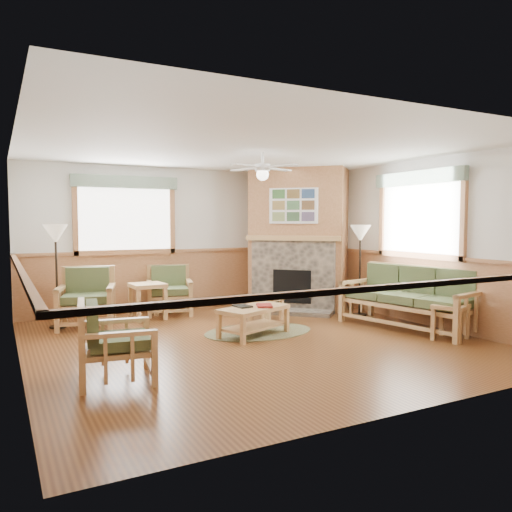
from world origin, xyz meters
name	(u,v)px	position (x,y,z in m)	size (l,w,h in m)	color
floor	(254,341)	(0.00, 0.00, -0.01)	(6.00, 6.00, 0.01)	brown
ceiling	(254,148)	(0.00, 0.00, 2.70)	(6.00, 6.00, 0.01)	white
wall_back	(183,239)	(0.00, 3.00, 1.35)	(6.00, 0.02, 2.70)	silver
wall_front	(412,261)	(0.00, -3.00, 1.35)	(6.00, 0.02, 2.70)	silver
wall_left	(17,252)	(-3.00, 0.00, 1.35)	(0.02, 6.00, 2.70)	silver
wall_right	(412,242)	(3.00, 0.00, 1.35)	(0.02, 6.00, 2.70)	silver
wainscot	(254,302)	(0.00, 0.00, 0.55)	(6.00, 6.00, 1.10)	#A36B42
fireplace	(299,239)	(2.05, 2.05, 1.35)	(2.20, 2.20, 2.70)	#A36B42
window_back	(125,175)	(-1.10, 2.96, 2.53)	(1.90, 0.16, 1.50)	white
window_right	(421,170)	(2.96, -0.20, 2.53)	(0.16, 1.90, 1.50)	white
ceiling_fan	(263,155)	(0.30, 0.30, 2.66)	(1.24, 1.24, 0.36)	white
sofa	(408,298)	(2.55, -0.39, 0.49)	(0.87, 2.13, 0.98)	tan
armchair_back_left	(86,298)	(-1.95, 2.07, 0.47)	(0.84, 0.84, 0.95)	tan
armchair_back_right	(169,290)	(-0.43, 2.52, 0.44)	(0.78, 0.78, 0.88)	tan
armchair_left	(117,341)	(-2.10, -0.90, 0.43)	(0.76, 0.76, 0.86)	tan
coffee_table	(254,321)	(0.13, 0.26, 0.22)	(1.08, 0.54, 0.43)	tan
end_table_chairs	(148,301)	(-0.91, 2.24, 0.31)	(0.56, 0.53, 0.62)	tan
end_table_sofa	(450,322)	(2.52, -1.25, 0.25)	(0.45, 0.44, 0.51)	tan
footstool	(266,308)	(0.87, 1.23, 0.20)	(0.47, 0.47, 0.41)	tan
braided_rug	(259,332)	(0.31, 0.45, 0.01)	(1.72, 1.72, 0.01)	brown
floor_lamp_left	(57,276)	(-2.37, 2.22, 0.83)	(0.38, 0.38, 1.65)	black
floor_lamp_right	(360,270)	(2.55, 0.80, 0.82)	(0.37, 0.37, 1.64)	black
book_red	(264,305)	(0.28, 0.21, 0.46)	(0.22, 0.30, 0.03)	maroon
book_dark	(243,305)	(-0.02, 0.33, 0.46)	(0.20, 0.27, 0.03)	black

